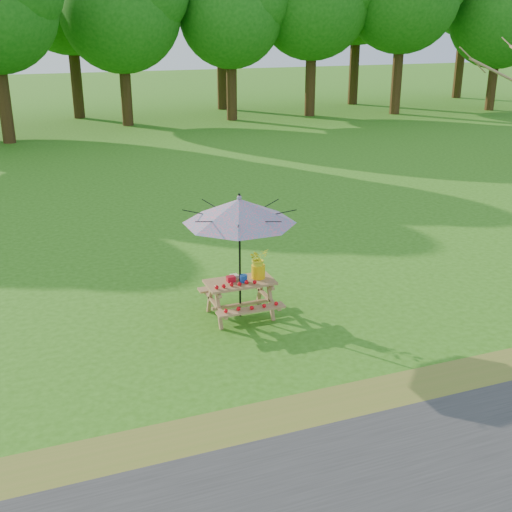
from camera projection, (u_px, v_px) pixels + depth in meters
name	position (u px, v px, depth m)	size (l,w,h in m)	color
ground	(462.00, 291.00, 12.49)	(120.00, 120.00, 0.00)	#2F6813
picnic_table	(240.00, 299.00, 11.33)	(1.20, 1.32, 0.67)	#A17A48
patio_umbrella	(239.00, 211.00, 10.78)	(2.57, 2.57, 2.25)	black
produce_bins	(237.00, 278.00, 11.21)	(0.34, 0.34, 0.13)	#B60E22
tomatoes_row	(235.00, 284.00, 11.00)	(0.77, 0.13, 0.07)	red
flower_bucket	(258.00, 262.00, 11.26)	(0.39, 0.36, 0.55)	yellow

